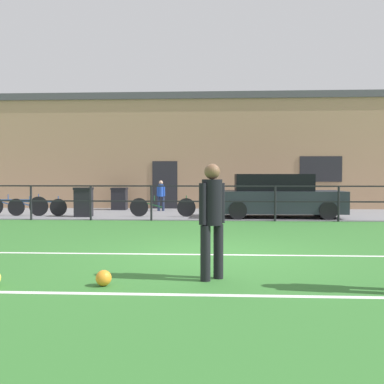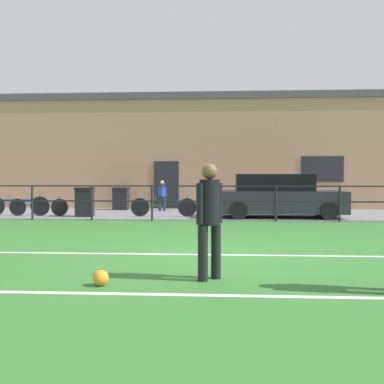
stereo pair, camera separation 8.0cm
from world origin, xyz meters
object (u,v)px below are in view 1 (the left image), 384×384
object	(u,v)px
player_goalkeeper	(212,214)
trash_bin_1	(84,202)
parked_car_red	(277,197)
bicycle_parked_0	(16,206)
bicycle_parked_1	(37,207)
trash_bin_0	(119,199)
spectator_child	(161,194)
bicycle_parked_2	(162,207)
soccer_ball_spare	(104,278)

from	to	relation	value
player_goalkeeper	trash_bin_1	bearing A→B (deg)	-104.63
player_goalkeeper	trash_bin_1	xyz separation A→B (m)	(-4.59, 8.99, -0.39)
parked_car_red	bicycle_parked_0	world-z (taller)	parked_car_red
parked_car_red	bicycle_parked_1	world-z (taller)	parked_car_red
bicycle_parked_1	trash_bin_0	world-z (taller)	trash_bin_0
trash_bin_1	trash_bin_0	bearing A→B (deg)	79.45
spectator_child	trash_bin_0	world-z (taller)	spectator_child
bicycle_parked_0	bicycle_parked_1	xyz separation A→B (m)	(0.77, 0.00, -0.04)
player_goalkeeper	spectator_child	distance (m)	11.80
player_goalkeeper	spectator_child	size ratio (longest dim) A/B	1.31
bicycle_parked_2	bicycle_parked_1	bearing A→B (deg)	180.00
bicycle_parked_0	trash_bin_0	distance (m)	4.30
trash_bin_0	parked_car_red	bearing A→B (deg)	-25.90
soccer_ball_spare	bicycle_parked_2	world-z (taller)	bicycle_parked_2
spectator_child	trash_bin_0	size ratio (longest dim) A/B	1.33
trash_bin_0	trash_bin_1	size ratio (longest dim) A/B	0.91
trash_bin_0	spectator_child	bearing A→B (deg)	-15.97
bicycle_parked_1	trash_bin_1	size ratio (longest dim) A/B	2.10
bicycle_parked_0	bicycle_parked_1	size ratio (longest dim) A/B	1.09
player_goalkeeper	bicycle_parked_1	distance (m)	11.14
spectator_child	trash_bin_1	bearing A→B (deg)	47.98
soccer_ball_spare	spectator_child	xyz separation A→B (m)	(-0.74, 12.03, 0.62)
bicycle_parked_0	trash_bin_1	world-z (taller)	trash_bin_1
player_goalkeeper	bicycle_parked_0	world-z (taller)	player_goalkeeper
bicycle_parked_2	parked_car_red	bearing A→B (deg)	-0.50
spectator_child	player_goalkeeper	bearing A→B (deg)	101.38
player_goalkeeper	parked_car_red	distance (m)	9.37
bicycle_parked_1	trash_bin_1	distance (m)	1.76
spectator_child	bicycle_parked_0	xyz separation A→B (m)	(-4.93, -2.46, -0.34)
spectator_child	parked_car_red	xyz separation A→B (m)	(4.38, -2.49, 0.01)
trash_bin_1	bicycle_parked_1	bearing A→B (deg)	174.99
soccer_ball_spare	parked_car_red	size ratio (longest dim) A/B	0.05
spectator_child	soccer_ball_spare	bearing A→B (deg)	94.30
parked_car_red	trash_bin_0	world-z (taller)	parked_car_red
player_goalkeeper	bicycle_parked_2	world-z (taller)	player_goalkeeper
soccer_ball_spare	bicycle_parked_0	xyz separation A→B (m)	(-5.67, 9.57, 0.28)
soccer_ball_spare	trash_bin_1	size ratio (longest dim) A/B	0.20
spectator_child	bicycle_parked_0	world-z (taller)	spectator_child
spectator_child	parked_car_red	world-z (taller)	parked_car_red
player_goalkeeper	spectator_child	world-z (taller)	player_goalkeeper
bicycle_parked_1	bicycle_parked_2	distance (m)	4.52
soccer_ball_spare	bicycle_parked_1	world-z (taller)	bicycle_parked_1
player_goalkeeper	soccer_ball_spare	size ratio (longest dim) A/B	7.75
bicycle_parked_0	parked_car_red	bearing A→B (deg)	-0.21
player_goalkeeper	bicycle_parked_1	xyz separation A→B (m)	(-6.33, 9.14, -0.58)
spectator_child	bicycle_parked_2	world-z (taller)	spectator_child
spectator_child	bicycle_parked_0	bearing A→B (deg)	27.27
bicycle_parked_0	bicycle_parked_2	world-z (taller)	bicycle_parked_0
bicycle_parked_2	trash_bin_1	size ratio (longest dim) A/B	2.26
trash_bin_0	bicycle_parked_0	bearing A→B (deg)	-136.09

